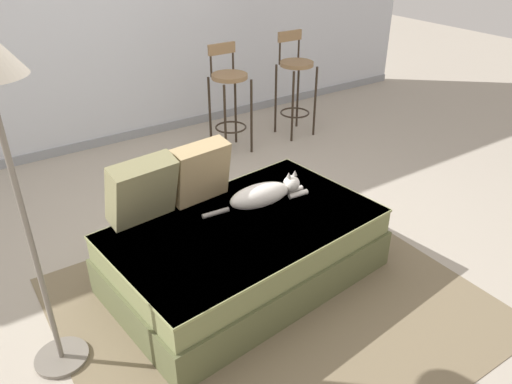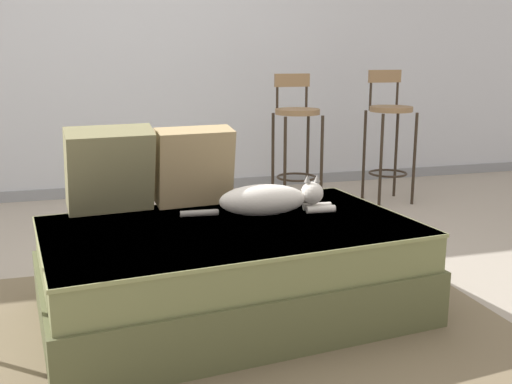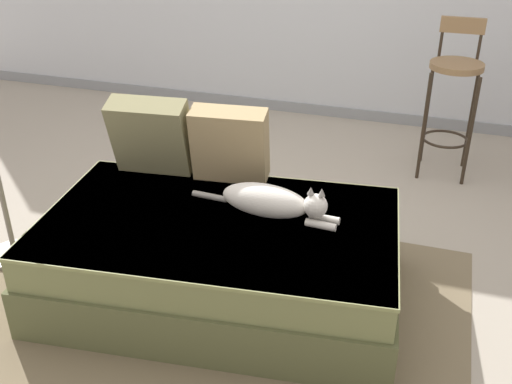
% 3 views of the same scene
% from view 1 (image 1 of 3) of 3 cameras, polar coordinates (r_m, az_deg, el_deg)
% --- Properties ---
extents(ground_plane, '(16.00, 16.00, 0.00)m').
position_cam_1_polar(ground_plane, '(3.59, -4.68, -6.35)').
color(ground_plane, '#A89E8E').
rests_on(ground_plane, ground).
extents(wall_back_panel, '(8.00, 0.10, 2.60)m').
position_cam_1_polar(wall_back_panel, '(5.08, -18.70, 19.00)').
color(wall_back_panel, silver).
rests_on(wall_back_panel, ground).
extents(wall_baseboard_trim, '(8.00, 0.02, 0.09)m').
position_cam_1_polar(wall_baseboard_trim, '(5.37, -16.40, 5.75)').
color(wall_baseboard_trim, gray).
rests_on(wall_baseboard_trim, ground).
extents(area_rug, '(2.36, 2.11, 0.01)m').
position_cam_1_polar(area_rug, '(3.12, 1.83, -12.56)').
color(area_rug, '#75664C').
rests_on(area_rug, ground).
extents(couch, '(1.76, 1.19, 0.43)m').
position_cam_1_polar(couch, '(3.18, -1.26, -6.67)').
color(couch, brown).
rests_on(couch, ground).
extents(throw_pillow_corner, '(0.43, 0.30, 0.43)m').
position_cam_1_polar(throw_pillow_corner, '(3.04, -12.92, 0.16)').
color(throw_pillow_corner, '#847F56').
rests_on(throw_pillow_corner, couch).
extents(throw_pillow_middle, '(0.40, 0.24, 0.40)m').
position_cam_1_polar(throw_pillow_middle, '(3.23, -6.44, 2.27)').
color(throw_pillow_middle, tan).
rests_on(throw_pillow_middle, couch).
extents(cat, '(0.74, 0.20, 0.19)m').
position_cam_1_polar(cat, '(3.21, 0.90, -0.25)').
color(cat, white).
rests_on(cat, couch).
extents(bar_stool_near_window, '(0.34, 0.34, 1.03)m').
position_cam_1_polar(bar_stool_near_window, '(4.83, -3.09, 11.45)').
color(bar_stool_near_window, '#2D2319').
rests_on(bar_stool_near_window, ground).
extents(bar_stool_by_doorway, '(0.34, 0.34, 1.06)m').
position_cam_1_polar(bar_stool_by_doorway, '(5.26, 4.51, 12.91)').
color(bar_stool_by_doorway, '#2D2319').
rests_on(bar_stool_by_doorway, ground).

